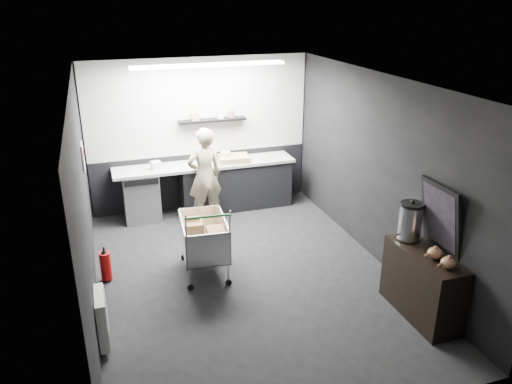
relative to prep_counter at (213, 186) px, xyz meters
name	(u,v)px	position (x,y,z in m)	size (l,w,h in m)	color
floor	(246,276)	(-0.14, -2.42, -0.46)	(5.50, 5.50, 0.00)	black
ceiling	(244,82)	(-0.14, -2.42, 2.24)	(5.50, 5.50, 0.00)	silver
wall_back	(200,134)	(-0.14, 0.33, 0.89)	(5.50, 5.50, 0.00)	black
wall_front	(343,301)	(-0.14, -5.17, 0.89)	(5.50, 5.50, 0.00)	black
wall_left	(84,205)	(-2.14, -2.42, 0.89)	(5.50, 5.50, 0.00)	black
wall_right	(380,171)	(1.86, -2.42, 0.89)	(5.50, 5.50, 0.00)	black
kitchen_wall_panel	(199,107)	(-0.14, 0.31, 1.39)	(3.95, 0.02, 1.70)	silver
dado_panel	(202,179)	(-0.14, 0.31, 0.04)	(3.95, 0.02, 1.00)	black
floating_shelf	(212,120)	(0.06, 0.20, 1.16)	(1.20, 0.22, 0.04)	black
wall_clock	(275,85)	(1.26, 0.30, 1.69)	(0.20, 0.20, 0.03)	silver
poster	(83,157)	(-2.12, -1.12, 1.09)	(0.02, 0.30, 0.40)	white
poster_red_band	(83,153)	(-2.11, -1.12, 1.16)	(0.01, 0.22, 0.10)	red
radiator	(102,318)	(-2.08, -3.32, -0.11)	(0.10, 0.50, 0.60)	silver
ceiling_strip	(209,65)	(-0.14, -0.57, 2.21)	(2.40, 0.20, 0.04)	white
prep_counter	(213,186)	(0.00, 0.00, 0.00)	(3.20, 0.61, 0.90)	black
person	(205,176)	(-0.25, -0.45, 0.38)	(0.61, 0.40, 1.67)	beige
shopping_cart	(204,239)	(-0.65, -2.13, 0.07)	(0.68, 1.04, 1.11)	silver
sideboard	(423,275)	(1.64, -3.90, 0.08)	(0.48, 1.13, 1.69)	black
fire_extinguisher	(106,265)	(-1.99, -1.92, -0.22)	(0.15, 0.15, 0.49)	#B40C0C
cardboard_box	(234,159)	(0.38, -0.05, 0.50)	(0.53, 0.40, 0.11)	#A48657
pink_tub	(226,157)	(0.24, 0.00, 0.53)	(0.18, 0.18, 0.18)	beige
white_container	(156,165)	(-1.00, -0.05, 0.51)	(0.16, 0.12, 0.14)	silver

